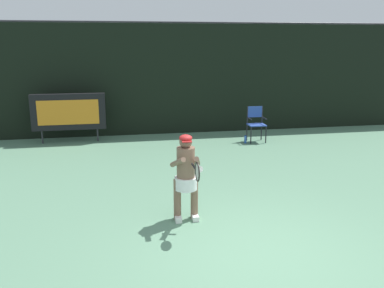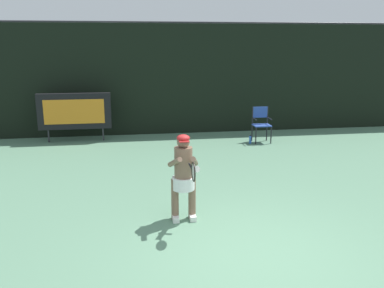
{
  "view_description": "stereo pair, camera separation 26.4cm",
  "coord_description": "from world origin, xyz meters",
  "px_view_note": "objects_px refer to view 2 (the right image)",
  "views": [
    {
      "loc": [
        -1.98,
        -5.19,
        3.04
      ],
      "look_at": [
        -0.5,
        2.69,
        1.05
      ],
      "focal_mm": 38.82,
      "sensor_mm": 36.0,
      "label": 1
    },
    {
      "loc": [
        -1.72,
        -5.23,
        3.04
      ],
      "look_at": [
        -0.5,
        2.69,
        1.05
      ],
      "focal_mm": 38.82,
      "sensor_mm": 36.0,
      "label": 2
    }
  ],
  "objects_px": {
    "water_bottle": "(250,140)",
    "tennis_player": "(184,174)",
    "umpire_chair": "(261,122)",
    "tennis_racket": "(193,172)",
    "scoreboard": "(75,111)"
  },
  "relations": [
    {
      "from": "umpire_chair",
      "to": "scoreboard",
      "type": "bearing_deg",
      "value": 170.64
    },
    {
      "from": "tennis_racket",
      "to": "scoreboard",
      "type": "bearing_deg",
      "value": 121.38
    },
    {
      "from": "tennis_racket",
      "to": "water_bottle",
      "type": "bearing_deg",
      "value": 75.8
    },
    {
      "from": "umpire_chair",
      "to": "tennis_racket",
      "type": "xyz_separation_m",
      "value": [
        -3.05,
        -5.94,
        0.44
      ]
    },
    {
      "from": "umpire_chair",
      "to": "tennis_racket",
      "type": "distance_m",
      "value": 6.7
    },
    {
      "from": "water_bottle",
      "to": "tennis_racket",
      "type": "distance_m",
      "value": 6.42
    },
    {
      "from": "tennis_player",
      "to": "tennis_racket",
      "type": "height_order",
      "value": "tennis_player"
    },
    {
      "from": "scoreboard",
      "to": "tennis_player",
      "type": "bearing_deg",
      "value": -67.99
    },
    {
      "from": "umpire_chair",
      "to": "tennis_racket",
      "type": "relative_size",
      "value": 1.79
    },
    {
      "from": "umpire_chair",
      "to": "water_bottle",
      "type": "relative_size",
      "value": 4.08
    },
    {
      "from": "tennis_player",
      "to": "scoreboard",
      "type": "bearing_deg",
      "value": 112.01
    },
    {
      "from": "water_bottle",
      "to": "tennis_player",
      "type": "distance_m",
      "value": 5.89
    },
    {
      "from": "umpire_chair",
      "to": "tennis_player",
      "type": "bearing_deg",
      "value": -120.29
    },
    {
      "from": "scoreboard",
      "to": "water_bottle",
      "type": "relative_size",
      "value": 8.3
    },
    {
      "from": "scoreboard",
      "to": "tennis_player",
      "type": "relative_size",
      "value": 1.45
    }
  ]
}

